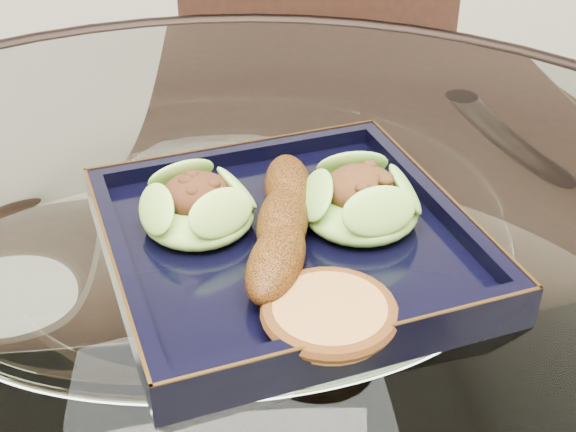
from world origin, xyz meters
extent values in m
cylinder|color=white|center=(0.00, 0.00, 0.76)|extent=(1.10, 1.10, 0.01)
torus|color=black|center=(0.00, 0.00, 0.76)|extent=(1.13, 1.13, 0.02)
cylinder|color=black|center=(0.28, 0.28, 0.38)|extent=(0.04, 0.04, 0.75)
cylinder|color=black|center=(-0.28, 0.28, 0.38)|extent=(0.04, 0.04, 0.75)
cube|color=black|center=(0.17, 0.47, 0.50)|extent=(0.48, 0.48, 0.04)
cylinder|color=black|center=(0.35, 0.27, 0.24)|extent=(0.03, 0.03, 0.48)
cylinder|color=black|center=(-0.01, 0.68, 0.24)|extent=(0.03, 0.03, 0.48)
cylinder|color=black|center=(0.38, 0.65, 0.24)|extent=(0.03, 0.03, 0.48)
cube|color=black|center=(0.05, 0.00, 0.77)|extent=(0.32, 0.32, 0.02)
ellipsoid|color=#5CA12E|center=(-0.02, 0.02, 0.80)|extent=(0.09, 0.09, 0.03)
ellipsoid|color=#5DA630|center=(0.11, 0.01, 0.80)|extent=(0.12, 0.12, 0.03)
ellipsoid|color=#582E09|center=(0.05, 0.00, 0.80)|extent=(0.08, 0.19, 0.03)
cylinder|color=#B0753A|center=(0.07, -0.10, 0.79)|extent=(0.10, 0.10, 0.02)
camera|label=1|loc=(-0.01, -0.50, 1.14)|focal=50.00mm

